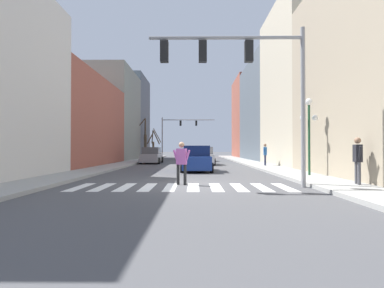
{
  "coord_description": "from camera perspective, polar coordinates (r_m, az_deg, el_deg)",
  "views": [
    {
      "loc": [
        0.51,
        -12.51,
        1.54
      ],
      "look_at": [
        0.16,
        24.36,
        2.08
      ],
      "focal_mm": 28.0,
      "sensor_mm": 36.0,
      "label": 1
    }
  ],
  "objects": [
    {
      "name": "sidewalk_right",
      "position": [
        13.8,
        24.9,
        -6.85
      ],
      "size": [
        2.24,
        90.0,
        0.15
      ],
      "color": "#9E9E99",
      "rests_on": "ground_plane"
    },
    {
      "name": "crosswalk_stripes",
      "position": [
        11.97,
        -1.93,
        -8.21
      ],
      "size": [
        8.55,
        2.6,
        0.01
      ],
      "color": "white",
      "rests_on": "ground_plane"
    },
    {
      "name": "car_parked_left_far",
      "position": [
        30.9,
        -7.68,
        -2.25
      ],
      "size": [
        2.03,
        4.56,
        1.66
      ],
      "rotation": [
        0.0,
        0.0,
        1.57
      ],
      "color": "gray",
      "rests_on": "ground_plane"
    },
    {
      "name": "building_row_right",
      "position": [
        33.31,
        17.75,
        7.35
      ],
      "size": [
        6.0,
        48.47,
        13.86
      ],
      "color": "tan",
      "rests_on": "ground_plane"
    },
    {
      "name": "pedestrian_crossing_street",
      "position": [
        25.11,
        13.76,
        -1.59
      ],
      "size": [
        0.27,
        0.77,
        1.78
      ],
      "rotation": [
        0.0,
        0.0,
        4.61
      ],
      "color": "#282D47",
      "rests_on": "sidewalk_right"
    },
    {
      "name": "car_driving_away_lane",
      "position": [
        36.12,
        2.04,
        -2.06
      ],
      "size": [
        2.06,
        4.55,
        1.64
      ],
      "rotation": [
        0.0,
        0.0,
        1.57
      ],
      "color": "black",
      "rests_on": "ground_plane"
    },
    {
      "name": "car_parked_left_mid",
      "position": [
        28.26,
        2.16,
        -2.37
      ],
      "size": [
        2.11,
        4.3,
        1.68
      ],
      "rotation": [
        0.0,
        0.0,
        1.57
      ],
      "color": "silver",
      "rests_on": "ground_plane"
    },
    {
      "name": "ground_plane",
      "position": [
        12.61,
        -1.8,
        -7.85
      ],
      "size": [
        240.0,
        240.0,
        0.0
      ],
      "primitive_type": "plane",
      "color": "#4C4C4F"
    },
    {
      "name": "street_tree_left_near",
      "position": [
        47.86,
        -7.33,
        0.11
      ],
      "size": [
        2.24,
        3.12,
        4.59
      ],
      "color": "brown",
      "rests_on": "sidewalk_left"
    },
    {
      "name": "car_at_intersection",
      "position": [
        20.17,
        0.9,
        -2.94
      ],
      "size": [
        2.08,
        4.26,
        1.72
      ],
      "rotation": [
        0.0,
        0.0,
        1.57
      ],
      "color": "navy",
      "rests_on": "ground_plane"
    },
    {
      "name": "traffic_signal_near",
      "position": [
        12.41,
        10.26,
        13.85
      ],
      "size": [
        6.2,
        0.28,
        6.34
      ],
      "color": "gray",
      "rests_on": "ground_plane"
    },
    {
      "name": "sidewalk_left",
      "position": [
        14.25,
        -27.58,
        -6.64
      ],
      "size": [
        2.24,
        90.0,
        0.15
      ],
      "color": "#9E9E99",
      "rests_on": "ground_plane"
    },
    {
      "name": "street_tree_left_mid",
      "position": [
        42.94,
        -9.01,
        0.65
      ],
      "size": [
        2.25,
        2.92,
        5.71
      ],
      "color": "#473828",
      "rests_on": "sidewalk_left"
    },
    {
      "name": "pedestrian_on_right_sidewalk",
      "position": [
        13.25,
        29.01,
        -2.1
      ],
      "size": [
        0.31,
        0.78,
        1.82
      ],
      "rotation": [
        0.0,
        0.0,
        4.52
      ],
      "color": "#4C4C51",
      "rests_on": "sidewalk_right"
    },
    {
      "name": "pedestrian_on_left_sidewalk",
      "position": [
        12.67,
        -2.01,
        -2.95
      ],
      "size": [
        0.77,
        0.34,
        1.81
      ],
      "rotation": [
        0.0,
        0.0,
        6.01
      ],
      "color": "black",
      "rests_on": "ground_plane"
    },
    {
      "name": "traffic_signal_far",
      "position": [
        48.73,
        -2.71,
        3.08
      ],
      "size": [
        8.6,
        0.28,
        6.58
      ],
      "color": "gray",
      "rests_on": "ground_plane"
    },
    {
      "name": "building_row_left",
      "position": [
        32.76,
        -18.79,
        5.64
      ],
      "size": [
        6.0,
        45.25,
        12.78
      ],
      "color": "beige",
      "rests_on": "ground_plane"
    },
    {
      "name": "street_lamp_right_corner",
      "position": [
        16.83,
        21.4,
        4.19
      ],
      "size": [
        0.95,
        0.36,
        4.01
      ],
      "color": "#1E4C2D",
      "rests_on": "sidewalk_right"
    }
  ]
}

